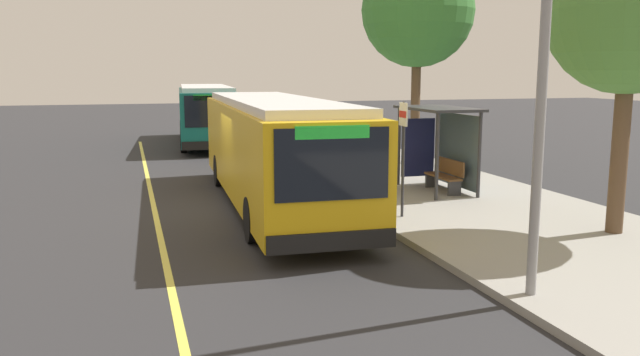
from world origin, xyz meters
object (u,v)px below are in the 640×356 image
transit_bus_second (206,112)px  waiting_bench (445,175)px  route_sign_post (403,143)px  pedestrian_commuter (359,152)px  transit_bus_main (274,148)px

transit_bus_second → waiting_bench: (16.10, 5.11, -0.98)m
route_sign_post → transit_bus_second: bearing=-172.4°
waiting_bench → pedestrian_commuter: size_ratio=0.95×
transit_bus_main → route_sign_post: same height
transit_bus_main → transit_bus_second: (-16.02, 0.04, -0.00)m
transit_bus_main → waiting_bench: (0.08, 5.15, -0.98)m
transit_bus_second → waiting_bench: 16.93m
transit_bus_main → transit_bus_second: 16.02m
transit_bus_main → pedestrian_commuter: 3.91m
transit_bus_main → waiting_bench: size_ratio=7.50×
transit_bus_second → transit_bus_main: bearing=-0.1°
transit_bus_main → transit_bus_second: bearing=179.9°
waiting_bench → route_sign_post: bearing=-43.5°
transit_bus_second → route_sign_post: (18.85, 2.51, 0.34)m
transit_bus_second → route_sign_post: bearing=7.6°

